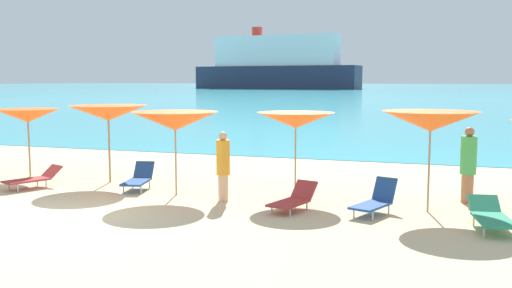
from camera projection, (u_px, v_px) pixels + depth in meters
ground_plane at (227, 162)px, 21.44m from camera, size 50.00×100.00×0.30m
ocean_water at (432, 87)px, 229.05m from camera, size 650.00×440.00×0.02m
umbrella_3 at (28, 116)px, 17.21m from camera, size 1.88×1.88×2.05m
umbrella_4 at (108, 113)px, 16.22m from camera, size 2.39×2.39×2.20m
umbrella_5 at (175, 121)px, 14.44m from camera, size 2.38×2.38×2.13m
umbrella_6 at (296, 120)px, 14.22m from camera, size 1.97×1.97×2.12m
umbrella_7 at (431, 121)px, 12.53m from camera, size 2.32×2.32×2.24m
lounge_chair_0 at (491, 216)px, 11.20m from camera, size 0.89×1.70×0.55m
lounge_chair_2 at (139, 178)px, 15.31m from camera, size 0.85×1.54×0.68m
lounge_chair_3 at (33, 178)px, 15.51m from camera, size 1.08×1.61×0.56m
lounge_chair_6 at (375, 200)px, 12.53m from camera, size 0.94×1.44×0.74m
lounge_chair_7 at (293, 199)px, 12.86m from camera, size 0.91×1.48×0.60m
beachgoer_1 at (468, 163)px, 13.58m from camera, size 0.37×0.37×1.81m
beachgoer_3 at (223, 165)px, 13.79m from camera, size 0.33×0.33×1.69m
cruise_ship at (276, 65)px, 189.15m from camera, size 56.09×15.01×20.39m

